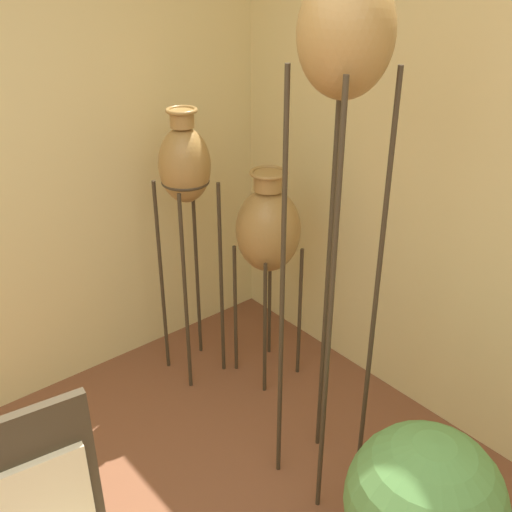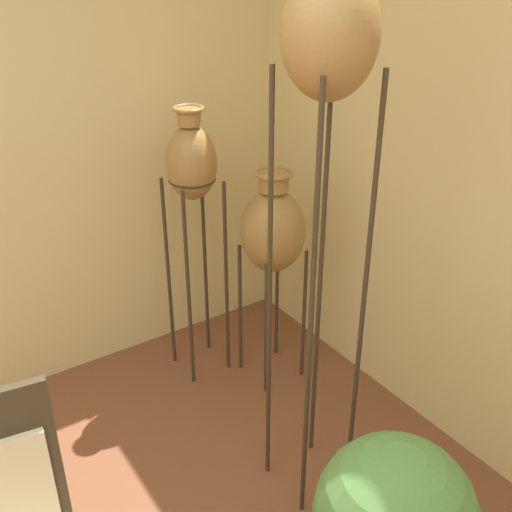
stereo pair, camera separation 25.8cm
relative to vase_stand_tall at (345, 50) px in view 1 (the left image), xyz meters
name	(u,v)px [view 1 (the left image)]	position (x,y,z in m)	size (l,w,h in m)	color
vase_stand_tall	(345,50)	(0.00, 0.00, 0.00)	(0.32, 0.32, 2.24)	#382D1E
vase_stand_medium	(185,171)	(0.01, 1.02, -0.69)	(0.26, 0.26, 1.52)	#382D1E
vase_stand_short	(268,230)	(0.31, 0.73, -1.00)	(0.34, 0.34, 1.22)	#382D1E
potted_plant	(423,512)	(-0.14, -0.64, -1.47)	(0.56, 0.56, 0.75)	#B26647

